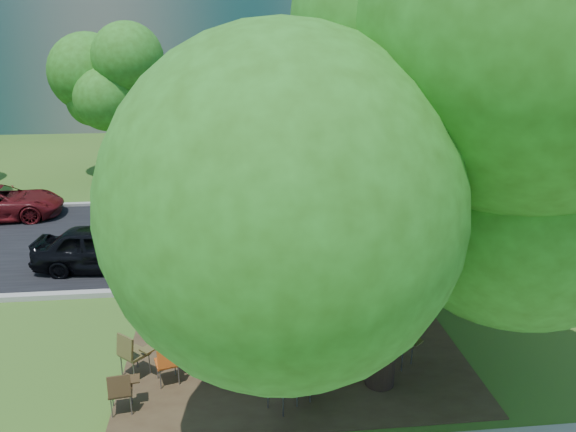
{
  "coord_description": "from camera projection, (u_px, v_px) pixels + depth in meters",
  "views": [
    {
      "loc": [
        -0.24,
        -10.54,
        6.5
      ],
      "look_at": [
        1.24,
        3.46,
        1.85
      ],
      "focal_mm": 35.0,
      "sensor_mm": 36.0,
      "label": 1
    }
  ],
  "objects": [
    {
      "name": "chair_9",
      "position": [
        202.0,
        338.0,
        11.56
      ],
      "size": [
        0.67,
        0.53,
        0.8
      ],
      "rotation": [
        0.0,
        0.0,
        2.19
      ],
      "color": "#D34F16",
      "rests_on": "ground"
    },
    {
      "name": "chair_10",
      "position": [
        201.0,
        334.0,
        11.51
      ],
      "size": [
        0.57,
        0.66,
        0.97
      ],
      "rotation": [
        0.0,
        0.0,
        -1.65
      ],
      "color": "#3D2816",
      "rests_on": "ground"
    },
    {
      "name": "chair_2",
      "position": [
        169.0,
        359.0,
        10.7
      ],
      "size": [
        0.61,
        0.65,
        0.89
      ],
      "rotation": [
        0.0,
        0.0,
        0.28
      ],
      "color": "#C14C14",
      "rests_on": "ground"
    },
    {
      "name": "chair_5",
      "position": [
        279.0,
        380.0,
        10.0
      ],
      "size": [
        0.65,
        0.82,
        0.96
      ],
      "rotation": [
        0.0,
        0.0,
        3.88
      ],
      "color": "#4B4020",
      "rests_on": "ground"
    },
    {
      "name": "chair_1",
      "position": [
        133.0,
        351.0,
        10.88
      ],
      "size": [
        0.84,
        0.66,
        0.97
      ],
      "rotation": [
        0.0,
        0.0,
        -0.74
      ],
      "color": "brown",
      "rests_on": "ground"
    },
    {
      "name": "chair_0",
      "position": [
        121.0,
        388.0,
        9.87
      ],
      "size": [
        0.57,
        0.56,
        0.85
      ],
      "rotation": [
        0.0,
        0.0,
        0.14
      ],
      "color": "#3D2915",
      "rests_on": "ground"
    },
    {
      "name": "chair_7",
      "position": [
        400.0,
        343.0,
        11.25
      ],
      "size": [
        0.77,
        0.61,
        0.91
      ],
      "rotation": [
        0.0,
        0.0,
        -0.88
      ],
      "color": "#433E1D",
      "rests_on": "ground"
    },
    {
      "name": "bg_tree_2",
      "position": [
        122.0,
        84.0,
        25.31
      ],
      "size": [
        4.8,
        4.8,
        6.62
      ],
      "color": "black",
      "rests_on": "ground"
    },
    {
      "name": "dirt_patch",
      "position": [
        297.0,
        360.0,
        11.64
      ],
      "size": [
        7.0,
        4.5,
        0.03
      ],
      "primitive_type": "cube",
      "color": "#382819",
      "rests_on": "ground"
    },
    {
      "name": "chair_11",
      "position": [
        284.0,
        347.0,
        11.11
      ],
      "size": [
        0.6,
        0.64,
        0.89
      ],
      "rotation": [
        0.0,
        0.0,
        0.24
      ],
      "color": "brown",
      "rests_on": "ground"
    },
    {
      "name": "black_car",
      "position": [
        104.0,
        248.0,
        15.88
      ],
      "size": [
        3.98,
        1.92,
        1.31
      ],
      "primitive_type": "imported",
      "rotation": [
        0.0,
        0.0,
        1.47
      ],
      "color": "black",
      "rests_on": "ground"
    },
    {
      "name": "chair_4",
      "position": [
        306.0,
        374.0,
        10.29
      ],
      "size": [
        0.71,
        0.56,
        0.84
      ],
      "rotation": [
        0.0,
        0.0,
        -0.55
      ],
      "color": "brown",
      "rests_on": "ground"
    },
    {
      "name": "ground",
      "position": [
        248.0,
        350.0,
        12.02
      ],
      "size": [
        160.0,
        160.0,
        0.0
      ],
      "primitive_type": "plane",
      "color": "#285219",
      "rests_on": "ground"
    },
    {
      "name": "kerb_near",
      "position": [
        243.0,
        287.0,
        14.83
      ],
      "size": [
        80.0,
        0.25,
        0.14
      ],
      "primitive_type": "cube",
      "color": "gray",
      "rests_on": "ground"
    },
    {
      "name": "chair_8",
      "position": [
        178.0,
        332.0,
        11.78
      ],
      "size": [
        0.52,
        0.67,
        0.8
      ],
      "rotation": [
        0.0,
        0.0,
        1.09
      ],
      "color": "#43381D",
      "rests_on": "ground"
    },
    {
      "name": "main_tree",
      "position": [
        395.0,
        123.0,
        9.26
      ],
      "size": [
        7.2,
        7.2,
        8.67
      ],
      "color": "black",
      "rests_on": "ground"
    },
    {
      "name": "bg_tree_3",
      "position": [
        417.0,
        67.0,
        24.46
      ],
      "size": [
        5.6,
        5.6,
        7.84
      ],
      "color": "black",
      "rests_on": "ground"
    },
    {
      "name": "chair_6",
      "position": [
        343.0,
        345.0,
        11.15
      ],
      "size": [
        0.56,
        0.6,
        0.93
      ],
      "rotation": [
        0.0,
        0.0,
        1.59
      ],
      "color": "#462C19",
      "rests_on": "ground"
    },
    {
      "name": "kerb_far",
      "position": [
        237.0,
        200.0,
        22.48
      ],
      "size": [
        80.0,
        0.25,
        0.14
      ],
      "primitive_type": "cube",
      "color": "gray",
      "rests_on": "ground"
    },
    {
      "name": "asphalt_road",
      "position": [
        240.0,
        236.0,
        18.62
      ],
      "size": [
        80.0,
        8.0,
        0.04
      ],
      "primitive_type": "cube",
      "color": "black",
      "rests_on": "ground"
    },
    {
      "name": "chair_3",
      "position": [
        225.0,
        348.0,
        11.02
      ],
      "size": [
        0.76,
        0.6,
        0.95
      ],
      "rotation": [
        0.0,
        0.0,
        2.77
      ],
      "color": "#4C321B",
      "rests_on": "ground"
    },
    {
      "name": "school_bus",
      "position": [
        521.0,
        204.0,
        16.02
      ],
      "size": [
        12.94,
        3.64,
        3.13
      ],
      "rotation": [
        0.0,
        0.0,
        0.06
      ],
      "color": "#E9AB07",
      "rests_on": "ground"
    }
  ]
}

